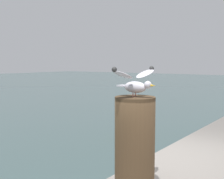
% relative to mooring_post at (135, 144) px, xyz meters
% --- Properties ---
extents(mooring_post, '(0.36, 0.36, 0.84)m').
position_rel_mooring_post_xyz_m(mooring_post, '(0.00, 0.00, 0.00)').
color(mooring_post, '#4C3823').
rests_on(mooring_post, harbor_quay).
extents(seagull, '(0.57, 0.39, 0.26)m').
position_rel_mooring_post_xyz_m(seagull, '(-0.00, -0.00, 0.55)').
color(seagull, '#C66A60').
rests_on(seagull, mooring_post).
extents(channel_buoy, '(0.56, 0.56, 1.33)m').
position_rel_mooring_post_xyz_m(channel_buoy, '(6.75, 4.40, -1.64)').
color(channel_buoy, yellow).
rests_on(channel_buoy, ground_plane).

